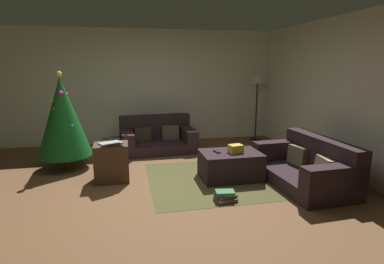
{
  "coord_description": "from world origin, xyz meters",
  "views": [
    {
      "loc": [
        -0.43,
        -4.28,
        1.78
      ],
      "look_at": [
        0.59,
        0.46,
        0.75
      ],
      "focal_mm": 29.17,
      "sensor_mm": 36.0,
      "label": 1
    }
  ],
  "objects_px": {
    "couch_right": "(308,167)",
    "corner_lamp": "(257,83)",
    "couch_left": "(157,138)",
    "gift_box": "(236,149)",
    "side_table": "(112,162)",
    "ottoman": "(230,165)",
    "laptop": "(112,141)",
    "christmas_tree": "(63,117)",
    "book_stack": "(225,197)",
    "tv_remote": "(217,152)"
  },
  "relations": [
    {
      "from": "couch_right",
      "to": "corner_lamp",
      "type": "relative_size",
      "value": 1.03
    },
    {
      "from": "couch_left",
      "to": "gift_box",
      "type": "relative_size",
      "value": 7.62
    },
    {
      "from": "couch_right",
      "to": "side_table",
      "type": "distance_m",
      "value": 3.03
    },
    {
      "from": "couch_right",
      "to": "side_table",
      "type": "height_order",
      "value": "couch_right"
    },
    {
      "from": "ottoman",
      "to": "gift_box",
      "type": "relative_size",
      "value": 4.48
    },
    {
      "from": "side_table",
      "to": "laptop",
      "type": "bearing_deg",
      "value": -63.19
    },
    {
      "from": "christmas_tree",
      "to": "book_stack",
      "type": "bearing_deg",
      "value": -39.7
    },
    {
      "from": "ottoman",
      "to": "book_stack",
      "type": "distance_m",
      "value": 0.91
    },
    {
      "from": "couch_right",
      "to": "book_stack",
      "type": "bearing_deg",
      "value": 100.58
    },
    {
      "from": "christmas_tree",
      "to": "book_stack",
      "type": "distance_m",
      "value": 3.14
    },
    {
      "from": "christmas_tree",
      "to": "side_table",
      "type": "height_order",
      "value": "christmas_tree"
    },
    {
      "from": "tv_remote",
      "to": "laptop",
      "type": "relative_size",
      "value": 0.33
    },
    {
      "from": "corner_lamp",
      "to": "couch_right",
      "type": "bearing_deg",
      "value": -98.06
    },
    {
      "from": "laptop",
      "to": "couch_right",
      "type": "bearing_deg",
      "value": -14.28
    },
    {
      "from": "book_stack",
      "to": "ottoman",
      "type": "bearing_deg",
      "value": 67.09
    },
    {
      "from": "gift_box",
      "to": "tv_remote",
      "type": "relative_size",
      "value": 1.31
    },
    {
      "from": "couch_left",
      "to": "ottoman",
      "type": "height_order",
      "value": "couch_left"
    },
    {
      "from": "couch_left",
      "to": "side_table",
      "type": "height_order",
      "value": "couch_left"
    },
    {
      "from": "christmas_tree",
      "to": "ottoman",
      "type": "bearing_deg",
      "value": -22.36
    },
    {
      "from": "couch_left",
      "to": "couch_right",
      "type": "xyz_separation_m",
      "value": [
        2.05,
        -2.48,
        0.01
      ]
    },
    {
      "from": "corner_lamp",
      "to": "couch_left",
      "type": "bearing_deg",
      "value": -169.41
    },
    {
      "from": "laptop",
      "to": "corner_lamp",
      "type": "height_order",
      "value": "corner_lamp"
    },
    {
      "from": "side_table",
      "to": "book_stack",
      "type": "bearing_deg",
      "value": -36.69
    },
    {
      "from": "christmas_tree",
      "to": "laptop",
      "type": "distance_m",
      "value": 1.23
    },
    {
      "from": "couch_right",
      "to": "side_table",
      "type": "relative_size",
      "value": 2.79
    },
    {
      "from": "couch_left",
      "to": "gift_box",
      "type": "height_order",
      "value": "couch_left"
    },
    {
      "from": "couch_left",
      "to": "corner_lamp",
      "type": "relative_size",
      "value": 0.99
    },
    {
      "from": "couch_left",
      "to": "book_stack",
      "type": "distance_m",
      "value": 2.89
    },
    {
      "from": "couch_right",
      "to": "corner_lamp",
      "type": "distance_m",
      "value": 3.17
    },
    {
      "from": "christmas_tree",
      "to": "laptop",
      "type": "bearing_deg",
      "value": -45.46
    },
    {
      "from": "christmas_tree",
      "to": "book_stack",
      "type": "relative_size",
      "value": 5.4
    },
    {
      "from": "couch_right",
      "to": "laptop",
      "type": "bearing_deg",
      "value": 73.05
    },
    {
      "from": "ottoman",
      "to": "christmas_tree",
      "type": "xyz_separation_m",
      "value": [
        -2.68,
        1.1,
        0.7
      ]
    },
    {
      "from": "ottoman",
      "to": "corner_lamp",
      "type": "distance_m",
      "value": 3.09
    },
    {
      "from": "couch_left",
      "to": "laptop",
      "type": "relative_size",
      "value": 3.31
    },
    {
      "from": "gift_box",
      "to": "book_stack",
      "type": "height_order",
      "value": "gift_box"
    },
    {
      "from": "ottoman",
      "to": "side_table",
      "type": "bearing_deg",
      "value": 171.02
    },
    {
      "from": "ottoman",
      "to": "christmas_tree",
      "type": "height_order",
      "value": "christmas_tree"
    },
    {
      "from": "book_stack",
      "to": "gift_box",
      "type": "bearing_deg",
      "value": 62.03
    },
    {
      "from": "couch_right",
      "to": "gift_box",
      "type": "xyz_separation_m",
      "value": [
        -1.01,
        0.45,
        0.22
      ]
    },
    {
      "from": "tv_remote",
      "to": "corner_lamp",
      "type": "bearing_deg",
      "value": 40.6
    },
    {
      "from": "ottoman",
      "to": "corner_lamp",
      "type": "bearing_deg",
      "value": 58.69
    },
    {
      "from": "couch_right",
      "to": "ottoman",
      "type": "xyz_separation_m",
      "value": [
        -1.07,
        0.49,
        -0.06
      ]
    },
    {
      "from": "christmas_tree",
      "to": "corner_lamp",
      "type": "bearing_deg",
      "value": 17.92
    },
    {
      "from": "book_stack",
      "to": "tv_remote",
      "type": "bearing_deg",
      "value": 81.39
    },
    {
      "from": "couch_right",
      "to": "laptop",
      "type": "distance_m",
      "value": 3.02
    },
    {
      "from": "laptop",
      "to": "corner_lamp",
      "type": "bearing_deg",
      "value": 33.54
    },
    {
      "from": "gift_box",
      "to": "laptop",
      "type": "distance_m",
      "value": 1.93
    },
    {
      "from": "couch_left",
      "to": "laptop",
      "type": "distance_m",
      "value": 1.98
    },
    {
      "from": "ottoman",
      "to": "couch_left",
      "type": "bearing_deg",
      "value": 116.13
    }
  ]
}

